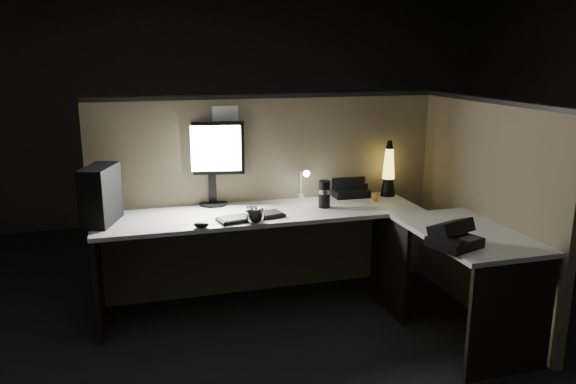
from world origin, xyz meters
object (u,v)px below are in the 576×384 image
object	(u,v)px
pc_tower	(101,195)
lava_lamp	(388,173)
keyboard	(251,217)
monitor	(212,155)
desk_phone	(453,236)

from	to	relation	value
pc_tower	lava_lamp	bearing A→B (deg)	22.56
keyboard	monitor	bearing A→B (deg)	101.40
lava_lamp	desk_phone	distance (m)	1.21
monitor	keyboard	world-z (taller)	monitor
monitor	desk_phone	size ratio (longest dim) A/B	1.89
monitor	desk_phone	distance (m)	1.80
pc_tower	keyboard	distance (m)	1.00
pc_tower	lava_lamp	world-z (taller)	lava_lamp
keyboard	desk_phone	xyz separation A→B (m)	(1.01, -0.86, 0.05)
lava_lamp	monitor	bearing A→B (deg)	175.22
keyboard	lava_lamp	world-z (taller)	lava_lamp
monitor	keyboard	xyz separation A→B (m)	(0.19, -0.45, -0.36)
monitor	lava_lamp	bearing A→B (deg)	5.62
lava_lamp	pc_tower	bearing A→B (deg)	-175.82
pc_tower	keyboard	size ratio (longest dim) A/B	0.83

